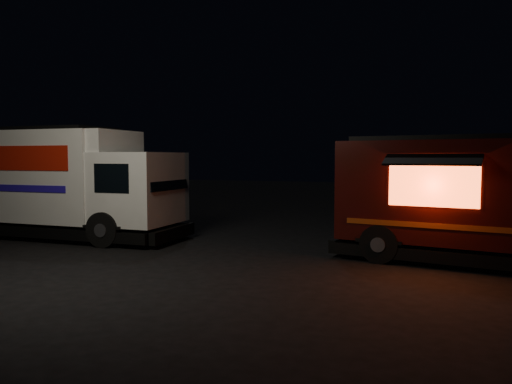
% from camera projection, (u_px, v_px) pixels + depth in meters
% --- Properties ---
extents(ground, '(80.00, 80.00, 0.00)m').
position_uv_depth(ground, '(168.00, 255.00, 13.29)').
color(ground, black).
rests_on(ground, ground).
extents(white_truck, '(7.84, 2.69, 3.55)m').
position_uv_depth(white_truck, '(68.00, 183.00, 16.12)').
color(white_truck, white).
rests_on(white_truck, ground).
extents(red_truck, '(7.02, 3.56, 3.12)m').
position_uv_depth(red_truck, '(475.00, 200.00, 12.11)').
color(red_truck, '#34090A').
rests_on(red_truck, ground).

